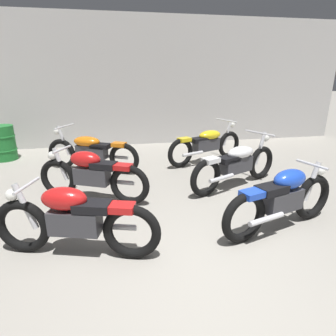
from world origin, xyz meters
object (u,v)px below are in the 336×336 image
(motorcycle_left_row_1, at_px, (92,174))
(motorcycle_right_row_1, at_px, (237,164))
(motorcycle_left_row_0, at_px, (74,219))
(oil_drum, at_px, (3,143))
(motorcycle_right_row_0, at_px, (283,198))
(motorcycle_left_row_2, at_px, (91,151))
(motorcycle_right_row_2, at_px, (207,144))

(motorcycle_left_row_1, xyz_separation_m, motorcycle_right_row_1, (2.60, 0.13, -0.01))
(motorcycle_left_row_0, distance_m, oil_drum, 4.90)
(motorcycle_right_row_0, bearing_deg, oil_drum, 138.54)
(motorcycle_left_row_1, distance_m, motorcycle_right_row_1, 2.60)
(motorcycle_right_row_0, xyz_separation_m, oil_drum, (-4.86, 4.29, -0.03))
(motorcycle_left_row_2, relative_size, oil_drum, 2.36)
(motorcycle_right_row_2, bearing_deg, motorcycle_right_row_0, -89.78)
(oil_drum, bearing_deg, motorcycle_left_row_1, -51.15)
(motorcycle_right_row_2, bearing_deg, motorcycle_left_row_1, -145.83)
(motorcycle_left_row_1, relative_size, motorcycle_right_row_2, 0.90)
(motorcycle_left_row_2, xyz_separation_m, oil_drum, (-2.18, 1.28, -0.03))
(motorcycle_left_row_1, height_order, motorcycle_right_row_2, motorcycle_right_row_2)
(motorcycle_left_row_1, xyz_separation_m, motorcycle_left_row_2, (-0.11, 1.57, -0.01))
(motorcycle_right_row_0, xyz_separation_m, motorcycle_right_row_2, (-0.01, 3.17, -0.01))
(motorcycle_left_row_0, xyz_separation_m, motorcycle_right_row_2, (2.64, 3.25, -0.01))
(motorcycle_left_row_0, relative_size, motorcycle_left_row_2, 0.96)
(motorcycle_left_row_0, distance_m, motorcycle_right_row_2, 4.19)
(motorcycle_right_row_2, relative_size, oil_drum, 2.41)
(motorcycle_left_row_0, relative_size, motorcycle_left_row_1, 1.05)
(motorcycle_left_row_1, xyz_separation_m, motorcycle_right_row_0, (2.56, -1.44, 0.00))
(motorcycle_right_row_0, distance_m, motorcycle_right_row_2, 3.17)
(motorcycle_right_row_1, distance_m, motorcycle_right_row_2, 1.60)
(motorcycle_right_row_1, bearing_deg, motorcycle_left_row_1, -177.20)
(motorcycle_left_row_0, height_order, motorcycle_left_row_2, motorcycle_left_row_2)
(motorcycle_left_row_0, xyz_separation_m, motorcycle_right_row_1, (2.69, 1.65, -0.01))
(motorcycle_left_row_2, distance_m, oil_drum, 2.53)
(motorcycle_right_row_1, height_order, motorcycle_right_row_2, same)
(motorcycle_left_row_1, height_order, oil_drum, motorcycle_left_row_1)
(motorcycle_left_row_1, relative_size, motorcycle_left_row_2, 0.92)
(motorcycle_left_row_2, bearing_deg, motorcycle_right_row_1, -28.05)
(motorcycle_right_row_0, bearing_deg, motorcycle_left_row_2, 131.59)
(motorcycle_left_row_0, bearing_deg, motorcycle_right_row_0, 1.77)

